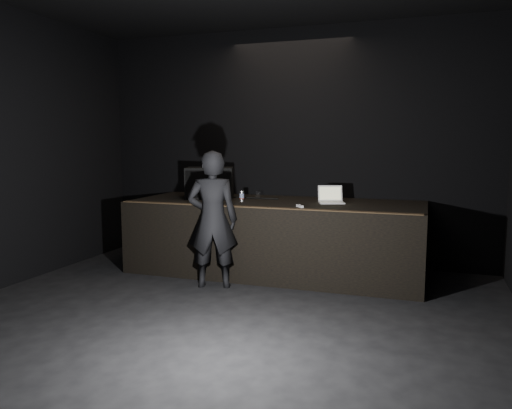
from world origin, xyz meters
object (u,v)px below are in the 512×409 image
Objects in this scene: stage_riser at (276,237)px; stage_monitor at (210,183)px; person at (212,220)px; beer_can at (242,196)px; laptop at (331,198)px.

stage_monitor reaches higher than stage_riser.
person reaches higher than stage_riser.
beer_can is 0.81m from person.
person reaches higher than laptop.
laptop is at bearing 12.85° from beer_can.
person is at bearing -97.36° from beer_can.
stage_monitor is 5.26× the size of beer_can.
laptop is at bearing -158.60° from person.
beer_can is 0.09× the size of person.
stage_riser is at bearing 168.15° from laptop.
laptop is 1.67m from person.
person is (-1.29, -1.05, -0.20)m from laptop.
stage_monitor is at bearing 176.51° from stage_riser.
person is (-0.10, -0.78, -0.22)m from beer_can.
stage_monitor is 1.93× the size of laptop.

